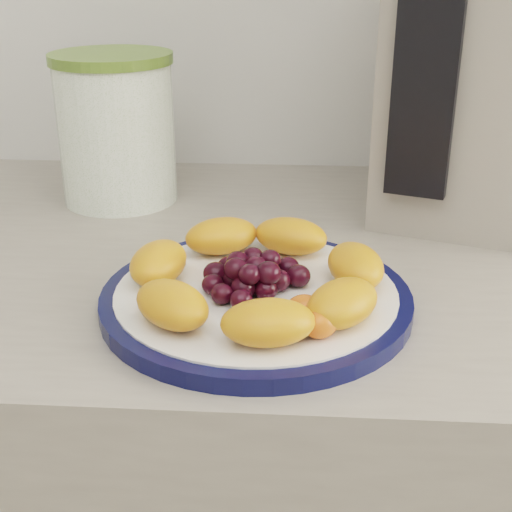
{
  "coord_description": "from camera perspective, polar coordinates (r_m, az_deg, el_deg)",
  "views": [
    {
      "loc": [
        0.02,
        0.49,
        1.2
      ],
      "look_at": [
        -0.02,
        1.06,
        0.95
      ],
      "focal_mm": 50.0,
      "sensor_mm": 36.0,
      "label": 1
    }
  ],
  "objects": [
    {
      "name": "plate_rim",
      "position": [
        0.64,
        0.0,
        -3.5
      ],
      "size": [
        0.28,
        0.28,
        0.01
      ],
      "primitive_type": "cylinder",
      "color": "#0D123B",
      "rests_on": "counter"
    },
    {
      "name": "plate_face",
      "position": [
        0.64,
        0.0,
        -3.42
      ],
      "size": [
        0.25,
        0.25,
        0.02
      ],
      "primitive_type": "cylinder",
      "color": "white",
      "rests_on": "counter"
    },
    {
      "name": "canister",
      "position": [
        0.9,
        -11.07,
        9.58
      ],
      "size": [
        0.15,
        0.15,
        0.17
      ],
      "primitive_type": "cylinder",
      "rotation": [
        0.0,
        0.0,
        -0.05
      ],
      "color": "#477523",
      "rests_on": "counter"
    },
    {
      "name": "canister_lid",
      "position": [
        0.88,
        -11.55,
        15.27
      ],
      "size": [
        0.15,
        0.15,
        0.01
      ],
      "primitive_type": "cylinder",
      "rotation": [
        0.0,
        0.0,
        -0.05
      ],
      "color": "olive",
      "rests_on": "canister"
    },
    {
      "name": "appliance_body",
      "position": [
        0.89,
        18.8,
        15.34
      ],
      "size": [
        0.3,
        0.35,
        0.37
      ],
      "primitive_type": "cube",
      "rotation": [
        0.0,
        0.0,
        -0.33
      ],
      "color": "#A1998B",
      "rests_on": "counter"
    },
    {
      "name": "appliance_panel",
      "position": [
        0.75,
        13.54,
        14.88
      ],
      "size": [
        0.07,
        0.04,
        0.28
      ],
      "primitive_type": "cube",
      "rotation": [
        0.0,
        0.0,
        -0.33
      ],
      "color": "black",
      "rests_on": "appliance_body"
    },
    {
      "name": "fruit_plate",
      "position": [
        0.62,
        0.31,
        -1.5
      ],
      "size": [
        0.24,
        0.24,
        0.04
      ],
      "color": "orange",
      "rests_on": "plate_face"
    }
  ]
}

